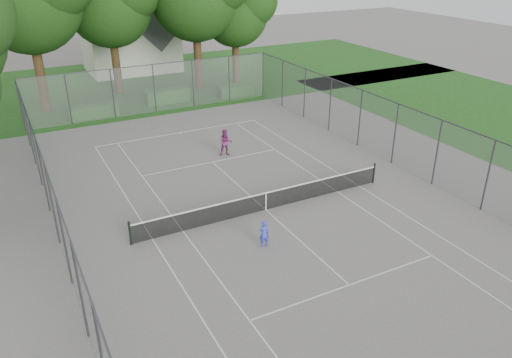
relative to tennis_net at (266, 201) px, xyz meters
name	(u,v)px	position (x,y,z in m)	size (l,w,h in m)	color
ground	(266,210)	(0.00, 0.00, -0.51)	(120.00, 120.00, 0.00)	#5F5D5A
grass_far	(126,84)	(0.00, 26.00, -0.51)	(60.00, 20.00, 0.00)	#184413
court_markings	(266,210)	(0.00, 0.00, -0.50)	(11.03, 23.83, 0.01)	silver
tennis_net	(266,201)	(0.00, 0.00, 0.00)	(12.87, 0.10, 1.10)	black
perimeter_fence	(266,175)	(0.00, 0.00, 1.30)	(18.08, 34.08, 3.52)	#38383D
tree_far_right	(236,8)	(9.11, 22.06, 5.85)	(6.44, 5.88, 9.26)	#362413
hedge_left	(93,111)	(-4.34, 17.88, -0.08)	(3.45, 1.03, 0.86)	#1E4F19
hedge_mid	(167,96)	(1.51, 18.81, 0.02)	(3.36, 0.96, 1.06)	#1E4F19
hedge_right	(236,91)	(7.04, 18.04, -0.06)	(2.98, 1.09, 0.89)	#1E4F19
house	(129,26)	(2.04, 31.00, 3.64)	(8.29, 6.42, 10.32)	beige
girl_player	(264,234)	(-1.54, -2.65, 0.09)	(0.44, 0.29, 1.20)	#3740CF
woman_player	(226,143)	(1.11, 6.96, 0.28)	(0.77, 0.60, 1.58)	#77275F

